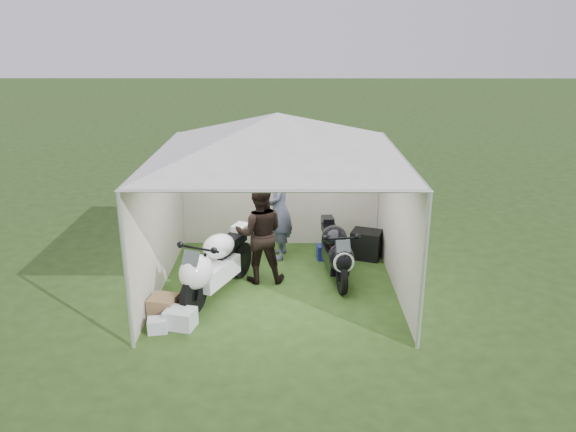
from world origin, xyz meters
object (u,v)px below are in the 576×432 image
motorcycle_black (336,251)px  person_blue_jacket (280,209)px  paddock_stand (327,252)px  equipment_box (366,244)px  canopy_tent (277,139)px  crate_0 (180,318)px  person_dark_jacket (260,233)px  crate_1 (163,307)px  crate_2 (158,325)px  motorcycle_white (214,264)px

motorcycle_black → person_blue_jacket: 1.48m
paddock_stand → equipment_box: 0.78m
canopy_tent → crate_0: 3.18m
equipment_box → crate_0: size_ratio=1.27×
crate_0 → equipment_box: bearing=40.7°
person_dark_jacket → crate_0: 2.12m
canopy_tent → equipment_box: 3.09m
crate_1 → crate_2: bearing=-90.0°
person_dark_jacket → equipment_box: bearing=-155.7°
crate_0 → motorcycle_white: bearing=69.0°
person_dark_jacket → equipment_box: person_dark_jacket is taller
canopy_tent → motorcycle_black: (1.01, 0.26, -2.04)m
paddock_stand → crate_1: 3.53m
person_dark_jacket → crate_2: bearing=48.4°
motorcycle_black → equipment_box: 1.19m
motorcycle_black → person_dark_jacket: bearing=176.7°
crate_1 → motorcycle_black: bearing=27.4°
motorcycle_black → crate_2: 3.36m
motorcycle_black → paddock_stand: (-0.10, 0.88, -0.39)m
crate_1 → crate_2: size_ratio=1.38×
motorcycle_white → paddock_stand: bearing=62.2°
motorcycle_black → paddock_stand: motorcycle_black is taller
crate_1 → motorcycle_white: bearing=45.7°
person_dark_jacket → crate_2: person_dark_jacket is taller
crate_1 → crate_2: crate_1 is taller
paddock_stand → equipment_box: (0.77, 0.07, 0.13)m
crate_1 → person_dark_jacket: bearing=43.5°
canopy_tent → motorcycle_white: canopy_tent is taller
canopy_tent → equipment_box: canopy_tent is taller
motorcycle_black → crate_1: size_ratio=4.96×
canopy_tent → person_blue_jacket: 2.02m
paddock_stand → person_blue_jacket: (-0.91, 0.11, 0.84)m
canopy_tent → motorcycle_black: canopy_tent is taller
canopy_tent → person_dark_jacket: bearing=150.4°
motorcycle_black → person_blue_jacket: bearing=129.0°
crate_0 → crate_2: crate_0 is taller
motorcycle_white → person_blue_jacket: bearing=81.4°
crate_0 → person_blue_jacket: bearing=62.1°
person_dark_jacket → equipment_box: (2.00, 1.03, -0.61)m
paddock_stand → crate_2: 3.82m
canopy_tent → person_blue_jacket: size_ratio=2.88×
motorcycle_black → person_dark_jacket: person_dark_jacket is taller
motorcycle_white → equipment_box: (2.72, 1.66, -0.32)m
equipment_box → crate_1: 4.18m
equipment_box → crate_0: 4.11m
motorcycle_black → crate_0: size_ratio=4.50×
motorcycle_black → crate_1: 3.13m
paddock_stand → person_blue_jacket: 1.24m
equipment_box → crate_1: size_ratio=1.40×
person_blue_jacket → person_dark_jacket: bearing=-12.3°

